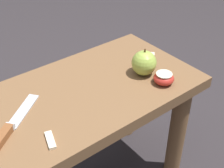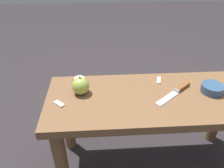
{
  "view_description": "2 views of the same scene",
  "coord_description": "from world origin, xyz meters",
  "px_view_note": "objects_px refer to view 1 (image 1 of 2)",
  "views": [
    {
      "loc": [
        -0.28,
        -0.68,
        1.07
      ],
      "look_at": [
        0.2,
        -0.07,
        0.52
      ],
      "focal_mm": 50.0,
      "sensor_mm": 36.0,
      "label": 1
    },
    {
      "loc": [
        0.26,
        0.83,
        1.11
      ],
      "look_at": [
        0.2,
        -0.07,
        0.52
      ],
      "focal_mm": 35.0,
      "sensor_mm": 36.0,
      "label": 2
    }
  ],
  "objects_px": {
    "wooden_bench": "(48,130)",
    "apple_cut": "(164,78)",
    "knife": "(8,130)",
    "apple_whole": "(144,63)"
  },
  "relations": [
    {
      "from": "wooden_bench",
      "to": "apple_cut",
      "type": "bearing_deg",
      "value": -19.39
    },
    {
      "from": "wooden_bench",
      "to": "apple_whole",
      "type": "height_order",
      "value": "apple_whole"
    },
    {
      "from": "knife",
      "to": "apple_whole",
      "type": "distance_m",
      "value": 0.48
    },
    {
      "from": "apple_whole",
      "to": "apple_cut",
      "type": "distance_m",
      "value": 0.09
    },
    {
      "from": "knife",
      "to": "apple_cut",
      "type": "xyz_separation_m",
      "value": [
        0.49,
        -0.1,
        0.01
      ]
    },
    {
      "from": "wooden_bench",
      "to": "apple_whole",
      "type": "relative_size",
      "value": 10.95
    },
    {
      "from": "wooden_bench",
      "to": "knife",
      "type": "height_order",
      "value": "knife"
    },
    {
      "from": "knife",
      "to": "apple_cut",
      "type": "distance_m",
      "value": 0.5
    },
    {
      "from": "knife",
      "to": "apple_whole",
      "type": "height_order",
      "value": "apple_whole"
    },
    {
      "from": "apple_whole",
      "to": "wooden_bench",
      "type": "bearing_deg",
      "value": 172.43
    }
  ]
}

